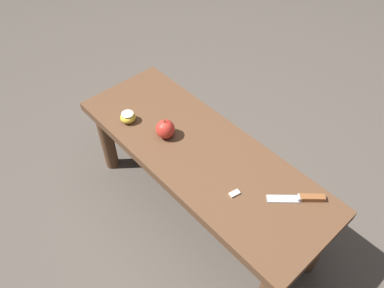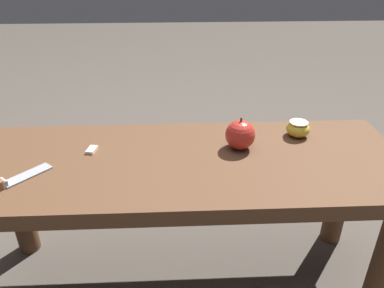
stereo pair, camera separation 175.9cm
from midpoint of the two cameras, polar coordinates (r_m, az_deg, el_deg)
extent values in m
plane|color=#4C443D|center=(1.27, -15.49, -31.37)|extent=(8.00, 8.00, 0.00)
cube|color=brown|center=(0.89, -21.09, -25.73)|extent=(1.14, 0.42, 0.04)
cylinder|color=brown|center=(1.04, 12.77, -45.20)|extent=(0.07, 0.07, 0.38)
cylinder|color=brown|center=(1.35, -22.95, -7.69)|extent=(0.07, 0.07, 0.38)
cylinder|color=brown|center=(1.36, -34.05, -13.81)|extent=(0.07, 0.07, 0.38)
cube|color=#9EA0A5|center=(0.79, -0.14, -43.20)|extent=(0.10, 0.11, 0.00)
cube|color=#9EA0A5|center=(0.79, 5.56, -43.13)|extent=(0.03, 0.03, 0.02)
cube|color=brown|center=(0.79, 9.92, -42.89)|extent=(0.08, 0.08, 0.02)
sphere|color=red|center=(0.92, -29.42, -18.23)|extent=(0.08, 0.08, 0.08)
cylinder|color=#4C3319|center=(0.89, -30.45, -17.01)|extent=(0.01, 0.01, 0.01)
ellipsoid|color=gold|center=(1.05, -35.37, -12.97)|extent=(0.07, 0.07, 0.04)
cylinder|color=silver|center=(1.04, -35.85, -12.38)|extent=(0.05, 0.05, 0.00)
cube|color=silver|center=(0.81, -16.08, -40.49)|extent=(0.03, 0.04, 0.01)
camera|label=1|loc=(0.88, -156.51, -23.32)|focal=35.00mm
camera|label=2|loc=(0.88, 23.49, 23.32)|focal=35.00mm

